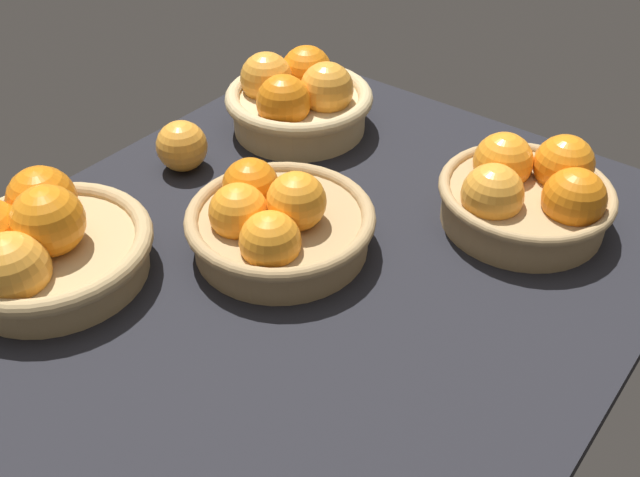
{
  "coord_description": "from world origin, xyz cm",
  "views": [
    {
      "loc": [
        -51.49,
        -41.08,
        57.91
      ],
      "look_at": [
        -1.04,
        -2.04,
        7.0
      ],
      "focal_mm": 40.85,
      "sensor_mm": 36.0,
      "label": 1
    }
  ],
  "objects_px": {
    "basket_near_right": "(527,193)",
    "basket_far_left": "(41,244)",
    "basket_center": "(275,222)",
    "loose_orange_front_gap": "(182,146)",
    "basket_far_right": "(298,99)"
  },
  "relations": [
    {
      "from": "basket_far_left",
      "to": "basket_near_right",
      "type": "bearing_deg",
      "value": -42.12
    },
    {
      "from": "basket_center",
      "to": "loose_orange_front_gap",
      "type": "bearing_deg",
      "value": 75.37
    },
    {
      "from": "basket_near_right",
      "to": "loose_orange_front_gap",
      "type": "height_order",
      "value": "basket_near_right"
    },
    {
      "from": "basket_center",
      "to": "basket_near_right",
      "type": "bearing_deg",
      "value": -42.41
    },
    {
      "from": "basket_far_right",
      "to": "basket_far_left",
      "type": "xyz_separation_m",
      "value": [
        -0.43,
        0.02,
        -0.0
      ]
    },
    {
      "from": "basket_center",
      "to": "loose_orange_front_gap",
      "type": "height_order",
      "value": "basket_center"
    },
    {
      "from": "basket_far_right",
      "to": "loose_orange_front_gap",
      "type": "distance_m",
      "value": 0.19
    },
    {
      "from": "basket_far_left",
      "to": "basket_center",
      "type": "height_order",
      "value": "basket_far_left"
    },
    {
      "from": "basket_far_left",
      "to": "loose_orange_front_gap",
      "type": "height_order",
      "value": "basket_far_left"
    },
    {
      "from": "basket_far_right",
      "to": "basket_center",
      "type": "xyz_separation_m",
      "value": [
        -0.24,
        -0.16,
        -0.01
      ]
    },
    {
      "from": "basket_far_left",
      "to": "loose_orange_front_gap",
      "type": "xyz_separation_m",
      "value": [
        0.25,
        0.04,
        -0.01
      ]
    },
    {
      "from": "basket_far_right",
      "to": "loose_orange_front_gap",
      "type": "relative_size",
      "value": 3.11
    },
    {
      "from": "basket_near_right",
      "to": "basket_center",
      "type": "xyz_separation_m",
      "value": [
        -0.23,
        0.21,
        -0.0
      ]
    },
    {
      "from": "basket_near_right",
      "to": "basket_far_left",
      "type": "bearing_deg",
      "value": 137.88
    },
    {
      "from": "basket_near_right",
      "to": "basket_far_left",
      "type": "height_order",
      "value": "basket_far_left"
    }
  ]
}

